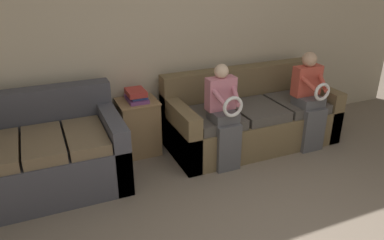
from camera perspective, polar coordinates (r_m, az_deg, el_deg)
The scene contains 7 objects.
wall_back at distance 4.48m, azimuth -2.57°, elevation 12.55°, with size 6.97×0.06×2.55m.
couch_main at distance 4.64m, azimuth 8.77°, elevation 0.28°, with size 2.04×0.90×0.88m.
couch_side at distance 3.99m, azimuth -21.43°, elevation -5.05°, with size 1.49×0.99×0.92m.
child_left_seated at distance 3.96m, azimuth 4.94°, elevation 0.94°, with size 0.32×0.36×1.13m.
child_right_seated at distance 4.57m, azimuth 17.53°, elevation 3.22°, with size 0.34×0.38×1.15m.
side_shelf at distance 4.38m, azimuth -8.12°, elevation -0.96°, with size 0.45×0.40×0.65m.
book_stack at distance 4.24m, azimuth -8.45°, elevation 3.71°, with size 0.21×0.31×0.13m.
Camera 1 is at (-1.56, -1.32, 2.14)m, focal length 35.00 mm.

